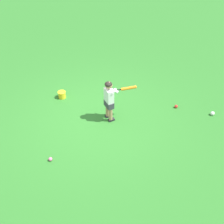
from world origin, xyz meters
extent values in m
plane|color=#2D7528|center=(0.00, 0.00, 0.00)|extent=(40.00, 40.00, 0.00)
cube|color=#232328|center=(-0.32, -0.01, 0.03)|extent=(0.17, 0.12, 0.05)
cylinder|color=tan|center=(-0.30, 0.00, 0.21)|extent=(0.09, 0.09, 0.34)
cube|color=#232328|center=(-0.35, 0.16, 0.03)|extent=(0.17, 0.12, 0.05)
cylinder|color=tan|center=(-0.34, 0.16, 0.21)|extent=(0.09, 0.09, 0.34)
cube|color=#383842|center=(-0.32, 0.08, 0.46)|extent=(0.21, 0.30, 0.16)
cube|color=white|center=(-0.32, 0.08, 0.71)|extent=(0.20, 0.28, 0.34)
sphere|color=tan|center=(-0.32, 0.08, 1.00)|extent=(0.17, 0.17, 0.17)
ellipsoid|color=black|center=(-0.31, 0.08, 1.02)|extent=(0.21, 0.21, 0.11)
sphere|color=orange|center=(-0.45, 0.05, 0.80)|extent=(0.04, 0.04, 0.04)
cylinder|color=black|center=(-0.54, 0.06, 0.81)|extent=(0.14, 0.05, 0.05)
cylinder|color=orange|center=(-0.78, 0.09, 0.85)|extent=(0.35, 0.12, 0.11)
sphere|color=orange|center=(-0.94, 0.12, 0.87)|extent=(0.07, 0.07, 0.07)
cylinder|color=white|center=(-0.41, 0.02, 0.81)|extent=(0.30, 0.21, 0.14)
cylinder|color=white|center=(-0.43, 0.09, 0.81)|extent=(0.22, 0.29, 0.14)
sphere|color=pink|center=(1.20, 1.10, 0.04)|extent=(0.08, 0.08, 0.08)
sphere|color=red|center=(-2.11, 0.07, 0.04)|extent=(0.09, 0.09, 0.09)
sphere|color=white|center=(-2.87, 0.57, 0.05)|extent=(0.10, 0.10, 0.10)
cylinder|color=yellow|center=(0.71, -1.09, 0.09)|extent=(0.20, 0.20, 0.18)
torus|color=yellow|center=(0.71, -1.09, 0.18)|extent=(0.22, 0.22, 0.02)
camera|label=1|loc=(0.93, 5.37, 4.64)|focal=46.21mm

